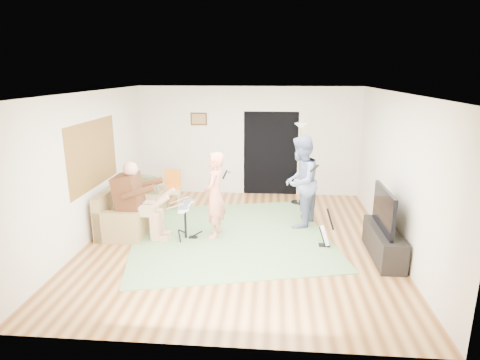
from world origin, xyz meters
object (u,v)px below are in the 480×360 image
at_px(guitarist, 300,182).
at_px(dining_chair, 173,195).
at_px(torchiere_lamp, 300,149).
at_px(guitar_spare, 325,236).
at_px(drum_kit, 185,223).
at_px(singer, 214,195).
at_px(sofa, 130,211).
at_px(television, 384,209).
at_px(tv_cabinet, 384,243).

height_order(guitarist, dining_chair, guitarist).
height_order(torchiere_lamp, dining_chair, torchiere_lamp).
xyz_separation_m(guitar_spare, torchiere_lamp, (-0.34, 2.43, 1.10)).
relative_size(drum_kit, singer, 0.43).
bearing_deg(dining_chair, guitarist, -22.29).
height_order(singer, dining_chair, singer).
distance_m(sofa, guitar_spare, 3.94).
xyz_separation_m(singer, torchiere_lamp, (1.70, 2.12, 0.49)).
bearing_deg(television, tv_cabinet, -0.00).
height_order(drum_kit, singer, singer).
height_order(singer, guitar_spare, singer).
xyz_separation_m(sofa, television, (4.74, -1.14, 0.57)).
xyz_separation_m(dining_chair, tv_cabinet, (4.16, -2.16, -0.07)).
relative_size(sofa, television, 1.79).
xyz_separation_m(dining_chair, television, (4.11, -2.16, 0.53)).
bearing_deg(tv_cabinet, singer, 167.69).
xyz_separation_m(guitarist, television, (1.29, -1.33, -0.07)).
bearing_deg(drum_kit, tv_cabinet, -7.93).
bearing_deg(tv_cabinet, television, 180.00).
height_order(guitar_spare, torchiere_lamp, torchiere_lamp).
bearing_deg(guitar_spare, singer, 171.48).
distance_m(sofa, torchiere_lamp, 4.02).
bearing_deg(sofa, television, -13.49).
bearing_deg(drum_kit, dining_chair, 111.46).
distance_m(sofa, singer, 1.97).
xyz_separation_m(singer, television, (2.92, -0.65, 0.03)).
height_order(sofa, dining_chair, dining_chair).
bearing_deg(guitarist, torchiere_lamp, -161.09).
relative_size(guitarist, tv_cabinet, 1.32).
xyz_separation_m(drum_kit, dining_chair, (-0.66, 1.67, 0.01)).
relative_size(dining_chair, television, 0.77).
bearing_deg(guitar_spare, tv_cabinet, -20.17).
bearing_deg(torchiere_lamp, guitar_spare, -82.09).
relative_size(torchiere_lamp, dining_chair, 2.15).
distance_m(sofa, tv_cabinet, 4.93).
bearing_deg(guitarist, guitar_spare, 44.15).
bearing_deg(guitarist, dining_chair, -84.78).
height_order(singer, torchiere_lamp, torchiere_lamp).
distance_m(singer, television, 2.99).
bearing_deg(dining_chair, guitar_spare, -35.23).
bearing_deg(television, torchiere_lamp, 113.76).
bearing_deg(television, sofa, 166.51).
height_order(sofa, television, television).
distance_m(drum_kit, tv_cabinet, 3.53).
relative_size(torchiere_lamp, tv_cabinet, 1.36).
bearing_deg(guitar_spare, sofa, 168.36).
distance_m(sofa, dining_chair, 1.20).
relative_size(guitar_spare, tv_cabinet, 0.52).
height_order(singer, guitarist, guitarist).
bearing_deg(drum_kit, television, -8.05).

